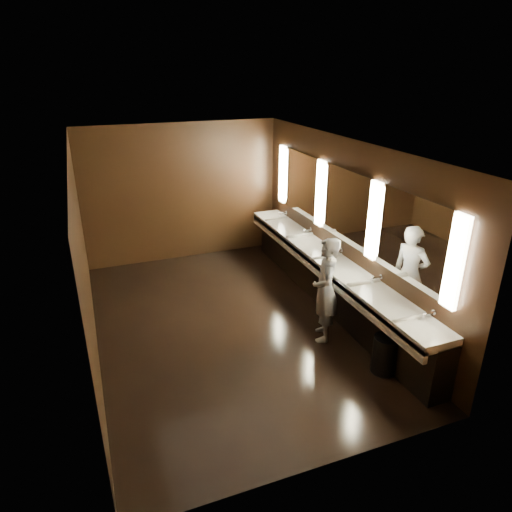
{
  "coord_description": "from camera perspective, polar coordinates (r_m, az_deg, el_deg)",
  "views": [
    {
      "loc": [
        -1.86,
        -6.02,
        3.84
      ],
      "look_at": [
        0.46,
        0.0,
        1.11
      ],
      "focal_mm": 32.0,
      "sensor_mm": 36.0,
      "label": 1
    }
  ],
  "objects": [
    {
      "name": "floor",
      "position": [
        7.37,
        -3.38,
        -8.5
      ],
      "size": [
        6.0,
        6.0,
        0.0
      ],
      "primitive_type": "plane",
      "color": "black",
      "rests_on": "ground"
    },
    {
      "name": "ceiling",
      "position": [
        6.38,
        -3.97,
        13.5
      ],
      "size": [
        4.0,
        6.0,
        0.02
      ],
      "primitive_type": "cube",
      "color": "#2D2D2B",
      "rests_on": "wall_back"
    },
    {
      "name": "wall_back",
      "position": [
        9.52,
        -9.2,
        7.79
      ],
      "size": [
        4.0,
        0.02,
        2.8
      ],
      "primitive_type": "cube",
      "color": "black",
      "rests_on": "floor"
    },
    {
      "name": "wall_front",
      "position": [
        4.3,
        8.88,
        -11.95
      ],
      "size": [
        4.0,
        0.02,
        2.8
      ],
      "primitive_type": "cube",
      "color": "black",
      "rests_on": "floor"
    },
    {
      "name": "wall_left",
      "position": [
        6.49,
        -20.71,
        -0.71
      ],
      "size": [
        0.02,
        6.0,
        2.8
      ],
      "primitive_type": "cube",
      "color": "black",
      "rests_on": "floor"
    },
    {
      "name": "wall_right",
      "position": [
        7.55,
        10.99,
        3.64
      ],
      "size": [
        0.02,
        6.0,
        2.8
      ],
      "primitive_type": "cube",
      "color": "black",
      "rests_on": "floor"
    },
    {
      "name": "sink_counter",
      "position": [
        7.79,
        9.2,
        -2.81
      ],
      "size": [
        0.55,
        5.4,
        1.01
      ],
      "color": "black",
      "rests_on": "floor"
    },
    {
      "name": "mirror_band",
      "position": [
        7.44,
        11.06,
        6.17
      ],
      "size": [
        0.06,
        5.03,
        1.15
      ],
      "color": "#FFF5CB",
      "rests_on": "wall_right"
    },
    {
      "name": "person",
      "position": [
        6.74,
        8.67,
        -4.21
      ],
      "size": [
        0.59,
        0.69,
        1.6
      ],
      "primitive_type": "imported",
      "rotation": [
        0.0,
        0.0,
        -2.0
      ],
      "color": "#8CA3D1",
      "rests_on": "floor"
    },
    {
      "name": "trash_bin",
      "position": [
        6.45,
        15.82,
        -11.75
      ],
      "size": [
        0.44,
        0.44,
        0.53
      ],
      "primitive_type": "cylinder",
      "rotation": [
        0.0,
        0.0,
        -0.37
      ],
      "color": "black",
      "rests_on": "floor"
    }
  ]
}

